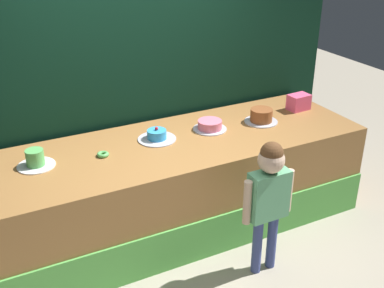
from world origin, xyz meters
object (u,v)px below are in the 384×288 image
(donut, at_px, (103,154))
(cake_far_right, at_px, (261,116))
(cake_center, at_px, (157,136))
(cake_left, at_px, (35,159))
(child_figure, at_px, (269,191))
(pink_box, at_px, (299,102))
(cake_right, at_px, (210,125))

(donut, relative_size, cake_far_right, 0.31)
(cake_center, bearing_deg, cake_left, -178.88)
(cake_left, bearing_deg, child_figure, -32.68)
(child_figure, distance_m, cake_far_right, 1.14)
(pink_box, bearing_deg, donut, -177.14)
(child_figure, relative_size, donut, 11.75)
(cake_left, relative_size, cake_far_right, 0.94)
(child_figure, bearing_deg, cake_left, 147.32)
(cake_center, xyz_separation_m, cake_right, (0.55, -0.02, 0.00))
(cake_center, bearing_deg, pink_box, 0.37)
(cake_right, distance_m, cake_far_right, 0.55)
(pink_box, xyz_separation_m, cake_center, (-1.64, -0.01, -0.04))
(pink_box, relative_size, cake_right, 0.68)
(cake_far_right, bearing_deg, child_figure, -120.86)
(pink_box, bearing_deg, cake_far_right, -169.30)
(child_figure, xyz_separation_m, cake_left, (-1.61, 1.04, 0.19))
(pink_box, xyz_separation_m, donut, (-2.19, -0.11, -0.07))
(child_figure, height_order, cake_right, child_figure)
(cake_far_right, bearing_deg, cake_center, 175.15)
(donut, bearing_deg, cake_far_right, 0.20)
(cake_center, height_order, cake_far_right, cake_far_right)
(cake_far_right, bearing_deg, donut, -179.80)
(cake_left, bearing_deg, donut, -8.03)
(child_figure, xyz_separation_m, pink_box, (1.12, 1.07, 0.21))
(pink_box, height_order, cake_center, pink_box)
(pink_box, relative_size, cake_center, 0.63)
(donut, bearing_deg, pink_box, 2.86)
(child_figure, xyz_separation_m, cake_far_right, (0.58, 0.96, 0.19))
(child_figure, height_order, cake_left, child_figure)
(pink_box, relative_size, cake_far_right, 0.67)
(cake_right, bearing_deg, child_figure, -91.57)
(pink_box, distance_m, donut, 2.19)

